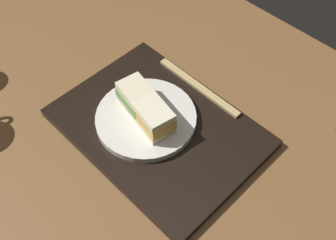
{
  "coord_description": "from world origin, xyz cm",
  "views": [
    {
      "loc": [
        -31.51,
        28.91,
        66.92
      ],
      "look_at": [
        1.63,
        -4.19,
        5.0
      ],
      "focal_mm": 43.25,
      "sensor_mm": 36.0,
      "label": 1
    }
  ],
  "objects_px": {
    "sandwich_far": "(137,98)",
    "chopsticks_pair": "(199,87)",
    "sandwich_plate": "(146,118)",
    "sandwich_near": "(154,118)"
  },
  "relations": [
    {
      "from": "sandwich_near",
      "to": "sandwich_far",
      "type": "bearing_deg",
      "value": -11.09
    },
    {
      "from": "sandwich_plate",
      "to": "chopsticks_pair",
      "type": "bearing_deg",
      "value": -96.39
    },
    {
      "from": "sandwich_near",
      "to": "chopsticks_pair",
      "type": "relative_size",
      "value": 0.39
    },
    {
      "from": "sandwich_plate",
      "to": "sandwich_near",
      "type": "height_order",
      "value": "sandwich_near"
    },
    {
      "from": "sandwich_plate",
      "to": "sandwich_near",
      "type": "distance_m",
      "value": 0.05
    },
    {
      "from": "sandwich_near",
      "to": "chopsticks_pair",
      "type": "distance_m",
      "value": 0.15
    },
    {
      "from": "sandwich_far",
      "to": "chopsticks_pair",
      "type": "xyz_separation_m",
      "value": [
        -0.05,
        -0.13,
        -0.04
      ]
    },
    {
      "from": "sandwich_far",
      "to": "chopsticks_pair",
      "type": "bearing_deg",
      "value": -108.78
    },
    {
      "from": "sandwich_far",
      "to": "chopsticks_pair",
      "type": "distance_m",
      "value": 0.15
    },
    {
      "from": "chopsticks_pair",
      "to": "sandwich_plate",
      "type": "bearing_deg",
      "value": 83.61
    }
  ]
}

